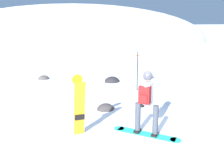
# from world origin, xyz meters

# --- Properties ---
(ground_plane) EXTENTS (300.00, 300.00, 0.00)m
(ground_plane) POSITION_xyz_m (0.00, 0.00, 0.00)
(ground_plane) COLOR white
(ridge_peak_main) EXTENTS (41.69, 37.52, 11.00)m
(ridge_peak_main) POSITION_xyz_m (5.62, 34.80, 0.00)
(ridge_peak_main) COLOR white
(ridge_peak_main) RESTS_ON ground
(snowboarder_main) EXTENTS (1.36, 1.41, 1.71)m
(snowboarder_main) POSITION_xyz_m (-0.26, -0.29, 0.92)
(snowboarder_main) COLOR #23B7A3
(snowboarder_main) RESTS_ON ground
(spare_snowboard) EXTENTS (0.28, 0.35, 1.63)m
(spare_snowboard) POSITION_xyz_m (-1.89, 0.26, 0.83)
(spare_snowboard) COLOR orange
(spare_snowboard) RESTS_ON ground
(piste_marker_near) EXTENTS (0.20, 0.20, 1.76)m
(piste_marker_near) POSITION_xyz_m (1.40, 3.65, 1.01)
(piste_marker_near) COLOR black
(piste_marker_near) RESTS_ON ground
(rock_dark) EXTENTS (0.60, 0.51, 0.42)m
(rock_dark) POSITION_xyz_m (-0.64, 1.88, 0.00)
(rock_dark) COLOR #383333
(rock_dark) RESTS_ON ground
(rock_mid) EXTENTS (0.74, 0.63, 0.52)m
(rock_mid) POSITION_xyz_m (0.90, 5.44, 0.00)
(rock_mid) COLOR #282628
(rock_mid) RESTS_ON ground
(rock_small) EXTENTS (0.56, 0.48, 0.39)m
(rock_small) POSITION_xyz_m (-2.21, 7.19, 0.00)
(rock_small) COLOR #4C4742
(rock_small) RESTS_ON ground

